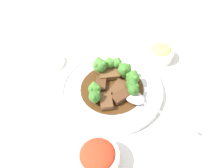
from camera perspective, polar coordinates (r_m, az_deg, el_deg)
ground_plane at (r=0.69m, az=-0.00°, el=-1.83°), size 4.00×4.00×0.00m
main_plate at (r=0.68m, az=-0.00°, el=-1.31°), size 0.32×0.32×0.02m
beef_strip_0 at (r=0.67m, az=-2.98°, el=0.05°), size 0.04×0.06×0.01m
beef_strip_1 at (r=0.67m, az=1.68°, el=-0.73°), size 0.05×0.07×0.01m
beef_strip_2 at (r=0.70m, az=-0.64°, el=2.60°), size 0.07×0.06×0.02m
beef_strip_3 at (r=0.63m, az=-1.40°, el=-4.42°), size 0.06×0.07×0.02m
beef_strip_4 at (r=0.64m, az=2.78°, el=-2.95°), size 0.07×0.07×0.02m
broccoli_floret_0 at (r=0.63m, az=-4.58°, el=-1.30°), size 0.04×0.04×0.04m
broccoli_floret_1 at (r=0.62m, az=-4.53°, el=-3.24°), size 0.04×0.04×0.04m
broccoli_floret_2 at (r=0.70m, az=1.28°, el=5.56°), size 0.03×0.03×0.04m
broccoli_floret_3 at (r=0.69m, az=-3.24°, el=4.92°), size 0.05×0.05×0.05m
broccoli_floret_4 at (r=0.68m, az=3.30°, el=3.82°), size 0.04×0.04×0.05m
broccoli_floret_5 at (r=0.66m, az=5.43°, el=1.70°), size 0.04×0.04×0.05m
broccoli_floret_6 at (r=0.70m, az=-0.59°, el=5.53°), size 0.03×0.03×0.04m
broccoli_floret_7 at (r=0.64m, az=5.63°, el=-1.52°), size 0.03×0.03×0.04m
broccoli_floret_8 at (r=0.65m, az=5.25°, el=-0.11°), size 0.04×0.04×0.04m
serving_spoon at (r=0.64m, az=7.25°, el=-4.27°), size 0.22×0.09×0.01m
side_bowl_kimchi at (r=0.55m, az=-3.65°, el=-18.49°), size 0.10×0.10×0.06m
side_bowl_appetizer at (r=0.79m, az=12.44°, el=8.02°), size 0.09×0.09×0.05m
sauce_dish at (r=0.79m, az=-14.97°, el=5.63°), size 0.08×0.08×0.01m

